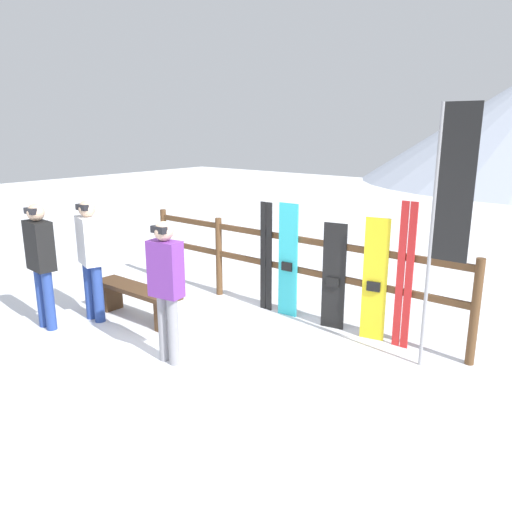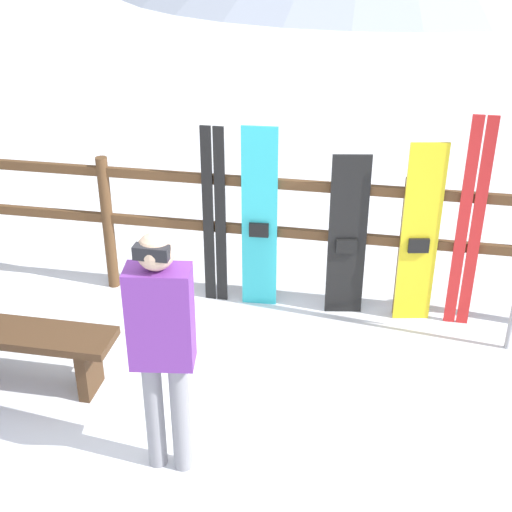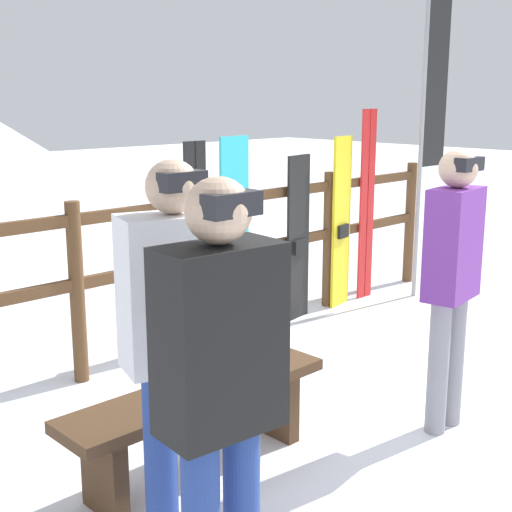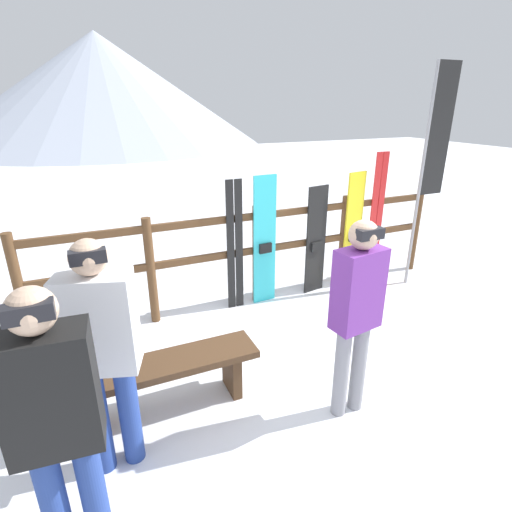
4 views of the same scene
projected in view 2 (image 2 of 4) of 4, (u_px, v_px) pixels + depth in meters
The scene contains 9 objects.
ground_plane at pixel (207, 417), 4.90m from camera, with size 40.00×40.00×0.00m, color white.
fence at pixel (251, 224), 5.96m from camera, with size 5.20×0.10×1.23m.
bench at pixel (13, 342), 5.09m from camera, with size 1.50×0.36×0.46m.
person_purple at pixel (162, 338), 4.06m from camera, with size 0.39×0.25×1.62m.
ski_pair_black at pixel (214, 217), 5.93m from camera, with size 0.19×0.02×1.57m.
snowboard_cyan at pixel (259, 220), 5.87m from camera, with size 0.30×0.07×1.59m.
snowboard_black_stripe at pixel (347, 238), 5.79m from camera, with size 0.31×0.10×1.41m.
snowboard_yellow at pixel (420, 236), 5.66m from camera, with size 0.30×0.10×1.54m.
ski_pair_red at pixel (470, 226), 5.55m from camera, with size 0.19×0.02×1.77m.
Camera 2 is at (1.04, -3.69, 3.26)m, focal length 50.00 mm.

